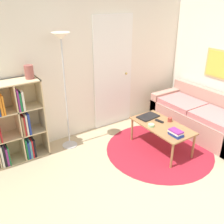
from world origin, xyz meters
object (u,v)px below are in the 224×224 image
coffee_table (162,127)px  vase_on_shelf (29,72)px  cup (170,120)px  laptop (148,117)px  floor_lamp (62,56)px  couch (202,117)px  bookshelf (1,126)px  bowl (151,125)px

coffee_table → vase_on_shelf: vase_on_shelf is taller
cup → coffee_table: bearing=-174.2°
laptop → vase_on_shelf: 2.05m
floor_lamp → couch: 2.78m
bookshelf → laptop: bookshelf is taller
laptop → bowl: 0.34m
couch → laptop: size_ratio=4.89×
couch → coffee_table: 1.09m
bookshelf → cup: 2.61m
bookshelf → couch: bookshelf is taller
bookshelf → couch: (3.29, -0.98, -0.35)m
couch → cup: couch is taller
couch → coffee_table: bearing=-177.5°
bowl → cup: 0.38m
laptop → cup: (0.19, -0.32, 0.03)m
laptop → couch: bearing=-15.3°
couch → bookshelf: bearing=163.4°
bowl → bookshelf: bearing=154.5°
vase_on_shelf → couch: bearing=-19.3°
coffee_table → laptop: (0.00, 0.34, 0.05)m
laptop → vase_on_shelf: vase_on_shelf is taller
cup → vase_on_shelf: 2.32m
bookshelf → bowl: size_ratio=12.36×
bookshelf → floor_lamp: floor_lamp is taller
laptop → vase_on_shelf: bearing=158.3°
vase_on_shelf → laptop: bearing=-21.7°
couch → cup: bearing=-178.2°
coffee_table → cup: size_ratio=14.56×
bookshelf → laptop: bearing=-17.2°
bowl → vase_on_shelf: size_ratio=0.52×
laptop → coffee_table: bearing=-90.0°
bookshelf → cup: bearing=-22.7°
floor_lamp → coffee_table: 1.92m
bookshelf → bowl: (2.03, -0.97, -0.16)m
laptop → cup: cup is taller
coffee_table → laptop: size_ratio=2.73×
laptop → floor_lamp: bearing=154.9°
couch → coffee_table: (-1.08, -0.05, 0.13)m
bookshelf → laptop: size_ratio=3.31×
couch → floor_lamp: bearing=159.3°
bookshelf → cup: bookshelf is taller
bookshelf → vase_on_shelf: 0.89m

